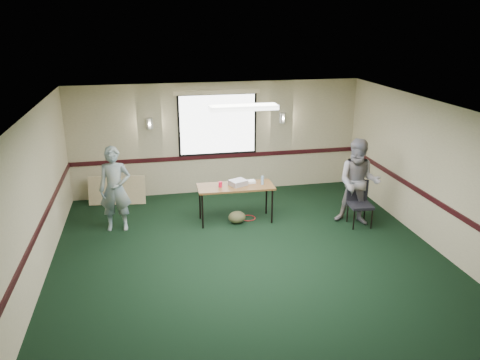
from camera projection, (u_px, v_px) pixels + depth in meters
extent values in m
plane|color=black|center=(255.00, 270.00, 8.06)|extent=(8.00, 8.00, 0.00)
plane|color=tan|center=(218.00, 138.00, 11.32)|extent=(7.00, 0.00, 7.00)
plane|color=tan|center=(28.00, 214.00, 6.96)|extent=(0.00, 8.00, 8.00)
plane|color=tan|center=(448.00, 183.00, 8.28)|extent=(0.00, 8.00, 8.00)
plane|color=white|center=(257.00, 115.00, 7.18)|extent=(8.00, 8.00, 0.00)
cube|color=black|center=(218.00, 156.00, 11.46)|extent=(7.00, 0.03, 0.10)
cube|color=black|center=(33.00, 241.00, 7.11)|extent=(0.03, 8.00, 0.10)
cube|color=black|center=(443.00, 206.00, 8.43)|extent=(0.03, 8.00, 0.10)
cube|color=black|center=(218.00, 124.00, 11.18)|extent=(1.90, 0.01, 1.50)
cube|color=white|center=(218.00, 124.00, 11.18)|extent=(1.80, 0.02, 1.40)
cube|color=beige|center=(217.00, 92.00, 10.93)|extent=(2.05, 0.08, 0.10)
cylinder|color=silver|center=(150.00, 123.00, 10.82)|extent=(0.16, 0.16, 0.25)
cylinder|color=silver|center=(282.00, 118.00, 11.42)|extent=(0.16, 0.16, 0.25)
cube|color=white|center=(243.00, 107.00, 8.12)|extent=(1.20, 0.32, 0.08)
cube|color=brown|center=(236.00, 187.00, 9.77)|extent=(1.60, 0.67, 0.04)
cylinder|color=black|center=(203.00, 211.00, 9.53)|extent=(0.04, 0.04, 0.75)
cylinder|color=black|center=(272.00, 206.00, 9.79)|extent=(0.04, 0.04, 0.75)
cylinder|color=black|center=(200.00, 202.00, 10.01)|extent=(0.04, 0.04, 0.75)
cylinder|color=black|center=(266.00, 198.00, 10.26)|extent=(0.04, 0.04, 0.75)
cube|color=#9E9CA5|center=(238.00, 183.00, 9.77)|extent=(0.42, 0.39, 0.11)
cube|color=white|center=(250.00, 182.00, 9.93)|extent=(0.21, 0.17, 0.05)
cylinder|color=red|center=(220.00, 184.00, 9.67)|extent=(0.08, 0.08, 0.12)
cylinder|color=#7FAAD0|center=(262.00, 180.00, 9.81)|extent=(0.06, 0.06, 0.19)
ellipsoid|color=brown|center=(237.00, 217.00, 9.86)|extent=(0.38, 0.29, 0.26)
torus|color=red|center=(248.00, 218.00, 10.13)|extent=(0.39, 0.39, 0.02)
cube|color=tan|center=(117.00, 190.00, 10.82)|extent=(1.31, 0.35, 0.66)
cube|color=black|center=(360.00, 205.00, 9.65)|extent=(0.48, 0.48, 0.06)
cube|color=black|center=(357.00, 190.00, 9.78)|extent=(0.45, 0.08, 0.45)
cylinder|color=black|center=(354.00, 220.00, 9.53)|extent=(0.03, 0.03, 0.42)
cylinder|color=black|center=(372.00, 219.00, 9.58)|extent=(0.03, 0.03, 0.42)
cylinder|color=black|center=(347.00, 213.00, 9.88)|extent=(0.03, 0.03, 0.42)
cylinder|color=black|center=(365.00, 212.00, 9.93)|extent=(0.03, 0.03, 0.42)
imported|color=#395D7F|center=(115.00, 189.00, 9.35)|extent=(0.67, 0.47, 1.74)
imported|color=#6B7DA7|center=(358.00, 182.00, 9.62)|extent=(1.10, 1.02, 1.82)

